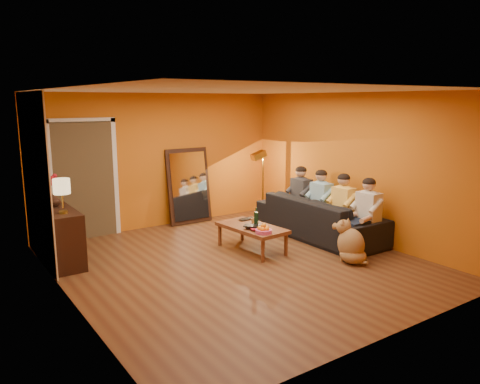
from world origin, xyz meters
TOP-DOWN VIEW (x-y plane):
  - room_shell at (0.00, 0.37)m, footprint 5.00×5.50m
  - white_accent at (-2.48, 1.75)m, footprint 0.02×1.90m
  - doorway_recess at (-1.50, 2.83)m, footprint 1.06×0.30m
  - door_jamb_left at (-2.07, 2.71)m, footprint 0.08×0.06m
  - door_jamb_right at (-0.93, 2.71)m, footprint 0.08×0.06m
  - door_header at (-1.50, 2.71)m, footprint 1.22×0.06m
  - mirror_frame at (0.55, 2.63)m, footprint 0.92×0.27m
  - mirror_glass at (0.55, 2.59)m, footprint 0.78×0.21m
  - sideboard at (-2.24, 1.55)m, footprint 0.44×1.18m
  - table_lamp at (-2.24, 1.25)m, footprint 0.24×0.24m
  - sofa at (2.00, 0.35)m, footprint 2.53×0.99m
  - coffee_table at (0.53, 0.42)m, footprint 0.72×1.27m
  - floor_lamp at (1.84, 1.84)m, footprint 0.33×0.28m
  - dog at (1.45, -0.91)m, footprint 0.53×0.66m
  - person_far_left at (2.13, -0.65)m, footprint 0.70×0.44m
  - person_mid_left at (2.13, -0.10)m, footprint 0.70×0.44m
  - person_mid_right at (2.13, 0.45)m, footprint 0.70×0.44m
  - person_far_right at (2.13, 1.00)m, footprint 0.70×0.44m
  - fruit_bowl at (0.43, -0.03)m, footprint 0.26×0.26m
  - wine_bottle at (0.58, 0.37)m, footprint 0.07×0.07m
  - tumbler at (0.65, 0.54)m, footprint 0.11×0.11m
  - laptop at (0.71, 0.77)m, footprint 0.34×0.24m
  - book_lower at (0.35, 0.22)m, footprint 0.19×0.25m
  - book_mid at (0.36, 0.23)m, footprint 0.25×0.29m
  - book_upper at (0.35, 0.21)m, footprint 0.30×0.31m
  - vase at (-2.24, 1.80)m, footprint 0.20×0.20m
  - flowers at (-2.24, 1.80)m, footprint 0.17×0.17m

SIDE VIEW (x-z plane):
  - coffee_table at x=0.53m, z-range 0.00..0.42m
  - dog at x=1.45m, z-range 0.00..0.68m
  - sofa at x=2.00m, z-range 0.00..0.74m
  - sideboard at x=-2.24m, z-range 0.00..0.85m
  - book_lower at x=0.35m, z-range 0.42..0.44m
  - laptop at x=0.71m, z-range 0.42..0.44m
  - book_mid at x=0.36m, z-range 0.44..0.46m
  - tumbler at x=0.65m, z-range 0.42..0.51m
  - book_upper at x=0.35m, z-range 0.46..0.48m
  - fruit_bowl at x=0.43m, z-range 0.42..0.58m
  - wine_bottle at x=0.58m, z-range 0.42..0.73m
  - person_far_left at x=2.13m, z-range 0.00..1.22m
  - person_mid_left at x=2.13m, z-range 0.00..1.22m
  - person_mid_right at x=2.13m, z-range 0.00..1.22m
  - person_far_right at x=2.13m, z-range 0.00..1.22m
  - floor_lamp at x=1.84m, z-range 0.00..1.44m
  - mirror_frame at x=0.55m, z-range 0.00..1.52m
  - mirror_glass at x=0.55m, z-range 0.09..1.43m
  - vase at x=-2.24m, z-range 0.85..1.05m
  - doorway_recess at x=-1.50m, z-range 0.00..2.10m
  - door_jamb_left at x=-2.07m, z-range -0.05..2.15m
  - door_jamb_right at x=-0.93m, z-range -0.05..2.15m
  - table_lamp at x=-2.24m, z-range 0.85..1.36m
  - flowers at x=-2.24m, z-range 0.97..1.48m
  - room_shell at x=0.00m, z-range 0.00..2.60m
  - white_accent at x=-2.48m, z-range 0.01..2.59m
  - door_header at x=-1.50m, z-range 2.08..2.16m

